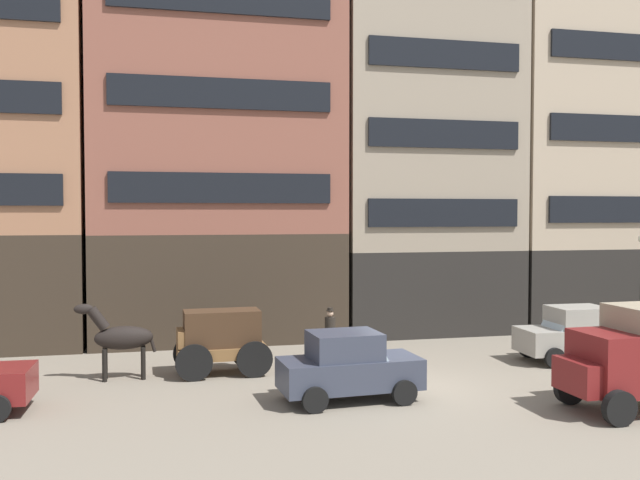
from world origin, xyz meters
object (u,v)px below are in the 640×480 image
object	(u,v)px
draft_horse	(120,337)
sedan_parked_curb	(349,366)
pedestrian_officer	(330,332)
cargo_wagon	(220,337)
sedan_dark	(575,334)

from	to	relation	value
draft_horse	sedan_parked_curb	distance (m)	7.08
sedan_parked_curb	pedestrian_officer	size ratio (longest dim) A/B	2.12
cargo_wagon	sedan_dark	xyz separation A→B (m)	(11.74, -0.73, -0.23)
cargo_wagon	sedan_parked_curb	xyz separation A→B (m)	(3.08, -3.71, -0.23)
sedan_dark	pedestrian_officer	distance (m)	8.20
cargo_wagon	sedan_parked_curb	distance (m)	4.82
sedan_parked_curb	cargo_wagon	bearing A→B (deg)	129.67
cargo_wagon	draft_horse	world-z (taller)	draft_horse
sedan_parked_curb	pedestrian_officer	distance (m)	4.86
cargo_wagon	sedan_parked_curb	size ratio (longest dim) A/B	0.78
sedan_dark	pedestrian_officer	xyz separation A→B (m)	(-7.99, 1.84, 0.07)
cargo_wagon	draft_horse	bearing A→B (deg)	-179.97
sedan_dark	pedestrian_officer	bearing A→B (deg)	167.03
sedan_parked_curb	pedestrian_officer	world-z (taller)	sedan_parked_curb
sedan_dark	sedan_parked_curb	world-z (taller)	same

